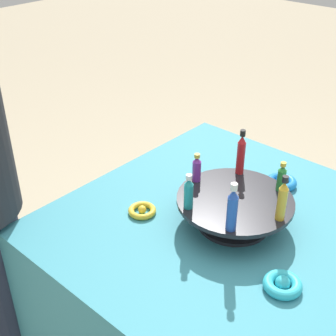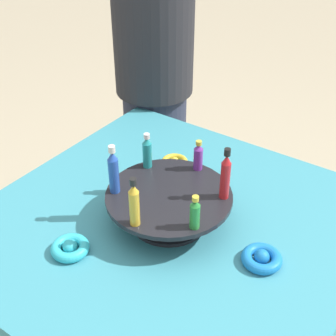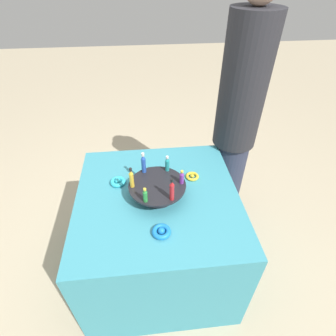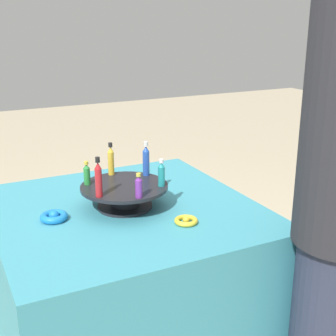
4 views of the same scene
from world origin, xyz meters
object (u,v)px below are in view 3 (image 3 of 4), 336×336
(bottle_teal, at_px, (167,164))
(bottle_blue, at_px, (144,163))
(bottle_gold, at_px, (131,178))
(bottle_green, at_px, (145,195))
(ribbon_bow_gold, at_px, (192,176))
(bottle_red, at_px, (172,190))
(person_figure, at_px, (236,123))
(bottle_purple, at_px, (182,177))
(ribbon_bow_blue, at_px, (162,231))
(ribbon_bow_teal, at_px, (118,182))
(display_stand, at_px, (157,189))

(bottle_teal, xyz_separation_m, bottle_blue, (0.14, -0.00, 0.01))
(bottle_gold, xyz_separation_m, bottle_green, (-0.07, 0.12, -0.02))
(bottle_gold, bearing_deg, ribbon_bow_gold, -159.55)
(bottle_blue, relative_size, ribbon_bow_gold, 1.64)
(bottle_red, relative_size, person_figure, 0.08)
(bottle_blue, distance_m, bottle_gold, 0.14)
(bottle_purple, distance_m, ribbon_bow_blue, 0.31)
(bottle_blue, distance_m, ribbon_bow_gold, 0.32)
(bottle_gold, height_order, ribbon_bow_teal, bottle_gold)
(bottle_gold, bearing_deg, bottle_purple, 179.97)
(bottle_teal, distance_m, ribbon_bow_gold, 0.20)
(ribbon_bow_gold, bearing_deg, bottle_green, 40.74)
(bottle_green, xyz_separation_m, ribbon_bow_teal, (0.16, -0.24, -0.11))
(bottle_purple, bearing_deg, ribbon_bow_gold, -123.44)
(bottle_teal, distance_m, bottle_green, 0.27)
(bottle_blue, distance_m, bottle_green, 0.23)
(bottle_green, bearing_deg, person_figure, -137.78)
(bottle_teal, height_order, ribbon_bow_blue, bottle_teal)
(display_stand, xyz_separation_m, bottle_teal, (-0.07, -0.12, 0.08))
(person_figure, bearing_deg, display_stand, 0.00)
(bottle_teal, relative_size, bottle_green, 1.15)
(bottle_teal, relative_size, person_figure, 0.06)
(display_stand, height_order, bottle_purple, bottle_purple)
(bottle_gold, height_order, bottle_red, bottle_red)
(bottle_gold, bearing_deg, ribbon_bow_blue, 118.12)
(bottle_red, xyz_separation_m, ribbon_bow_teal, (0.30, -0.24, -0.14))
(person_figure, bearing_deg, bottle_gold, -5.71)
(display_stand, height_order, person_figure, person_figure)
(bottle_gold, distance_m, bottle_purple, 0.27)
(bottle_purple, bearing_deg, ribbon_bow_teal, -19.26)
(ribbon_bow_blue, relative_size, person_figure, 0.05)
(display_stand, height_order, ribbon_bow_gold, display_stand)
(bottle_teal, distance_m, person_figure, 0.62)
(ribbon_bow_blue, height_order, ribbon_bow_gold, ribbon_bow_blue)
(bottle_gold, bearing_deg, ribbon_bow_teal, -53.85)
(bottle_teal, xyz_separation_m, ribbon_bow_teal, (0.30, -0.01, -0.12))
(display_stand, bearing_deg, bottle_blue, -60.03)
(bottle_green, relative_size, person_figure, 0.05)
(bottle_red, distance_m, person_figure, 0.78)
(display_stand, xyz_separation_m, bottle_purple, (-0.14, 0.00, 0.07))
(bottle_gold, relative_size, ribbon_bow_gold, 1.57)
(display_stand, xyz_separation_m, bottle_red, (-0.07, 0.12, 0.09))
(display_stand, bearing_deg, bottle_green, 59.97)
(bottle_blue, height_order, bottle_green, bottle_blue)
(bottle_teal, bearing_deg, bottle_gold, 29.97)
(bottle_teal, xyz_separation_m, bottle_purple, (-0.07, 0.12, -0.01))
(display_stand, relative_size, ribbon_bow_gold, 3.94)
(ribbon_bow_teal, relative_size, person_figure, 0.05)
(bottle_gold, height_order, ribbon_bow_blue, bottle_gold)
(bottle_gold, relative_size, bottle_purple, 1.47)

